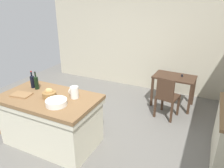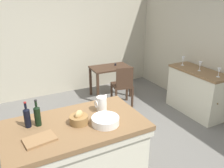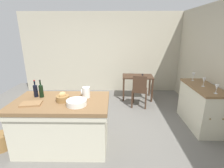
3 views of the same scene
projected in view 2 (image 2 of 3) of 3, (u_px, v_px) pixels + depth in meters
The scene contains 15 objects.
ground_plane at pixel (100, 151), 3.53m from camera, with size 6.76×6.76×0.00m, color #66635E.
wall_back at pixel (52, 40), 5.21m from camera, with size 5.32×0.12×2.60m, color #B2AA93.
island_table at pixel (77, 152), 2.77m from camera, with size 1.61×0.94×0.88m.
side_cabinet at pixel (196, 92), 4.55m from camera, with size 0.52×1.21×0.91m.
writing_desk at pixel (110, 72), 5.29m from camera, with size 0.93×0.61×0.77m.
wooden_chair at pixel (123, 85), 4.81m from camera, with size 0.47×0.47×0.91m.
pitcher at pixel (102, 104), 2.88m from camera, with size 0.17×0.13×0.23m.
wash_bowl at pixel (105, 121), 2.59m from camera, with size 0.32×0.32×0.09m, color silver.
bread_basket at pixel (79, 119), 2.60m from camera, with size 0.22×0.22×0.17m.
cutting_board at pixel (40, 139), 2.31m from camera, with size 0.31×0.21×0.02m, color olive.
wine_bottle_dark at pixel (37, 115), 2.54m from camera, with size 0.07×0.07×0.32m.
wine_bottle_amber at pixel (27, 117), 2.51m from camera, with size 0.07×0.07×0.31m.
wine_glass_far_left at pixel (219, 71), 3.99m from camera, with size 0.07×0.07×0.17m.
wine_glass_left at pixel (200, 64), 4.32m from camera, with size 0.07×0.07×0.18m.
wine_glass_middle at pixel (183, 59), 4.67m from camera, with size 0.07×0.07×0.18m.
Camera 2 is at (-1.16, -2.67, 2.25)m, focal length 36.37 mm.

